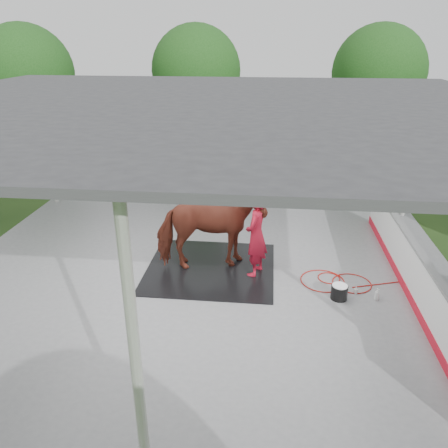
# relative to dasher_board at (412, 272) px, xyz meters

# --- Properties ---
(ground) EXTENTS (100.00, 100.00, 0.00)m
(ground) POSITION_rel_dasher_board_xyz_m (-4.60, 0.00, -0.59)
(ground) COLOR #1E3814
(concrete_slab) EXTENTS (12.00, 10.00, 0.05)m
(concrete_slab) POSITION_rel_dasher_board_xyz_m (-4.60, 0.00, -0.57)
(concrete_slab) COLOR slate
(concrete_slab) RESTS_ON ground
(pavilion_structure) EXTENTS (12.60, 10.60, 4.05)m
(pavilion_structure) POSITION_rel_dasher_board_xyz_m (-4.60, -0.00, 3.37)
(pavilion_structure) COLOR beige
(pavilion_structure) RESTS_ON ground
(dasher_board) EXTENTS (0.16, 8.00, 1.15)m
(dasher_board) POSITION_rel_dasher_board_xyz_m (0.00, 0.00, 0.00)
(dasher_board) COLOR red
(dasher_board) RESTS_ON concrete_slab
(tree_belt) EXTENTS (28.00, 28.00, 5.80)m
(tree_belt) POSITION_rel_dasher_board_xyz_m (-4.30, 0.90, 3.20)
(tree_belt) COLOR #382314
(tree_belt) RESTS_ON ground
(rubber_mat) EXTENTS (3.05, 2.86, 0.02)m
(rubber_mat) POSITION_rel_dasher_board_xyz_m (-4.47, 0.66, -0.53)
(rubber_mat) COLOR black
(rubber_mat) RESTS_ON concrete_slab
(horse) EXTENTS (2.69, 1.72, 2.10)m
(horse) POSITION_rel_dasher_board_xyz_m (-4.47, 0.66, 0.53)
(horse) COLOR maroon
(horse) RESTS_ON rubber_mat
(handler) EXTENTS (0.69, 0.85, 2.02)m
(handler) POSITION_rel_dasher_board_xyz_m (-3.38, 0.53, 0.47)
(handler) COLOR red
(handler) RESTS_ON concrete_slab
(wash_bucket) EXTENTS (0.36, 0.36, 0.33)m
(wash_bucket) POSITION_rel_dasher_board_xyz_m (-1.55, -0.36, -0.37)
(wash_bucket) COLOR black
(wash_bucket) RESTS_ON concrete_slab
(soap_bottle_a) EXTENTS (0.15, 0.15, 0.28)m
(soap_bottle_a) POSITION_rel_dasher_board_xyz_m (-0.75, -0.33, -0.40)
(soap_bottle_a) COLOR silver
(soap_bottle_a) RESTS_ON concrete_slab
(soap_bottle_b) EXTENTS (0.10, 0.10, 0.16)m
(soap_bottle_b) POSITION_rel_dasher_board_xyz_m (-1.15, -0.12, -0.46)
(soap_bottle_b) COLOR #338CD8
(soap_bottle_b) RESTS_ON concrete_slab
(hose_coil) EXTENTS (2.32, 1.01, 0.02)m
(hose_coil) POSITION_rel_dasher_board_xyz_m (-1.54, 0.33, -0.53)
(hose_coil) COLOR #9F120B
(hose_coil) RESTS_ON concrete_slab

